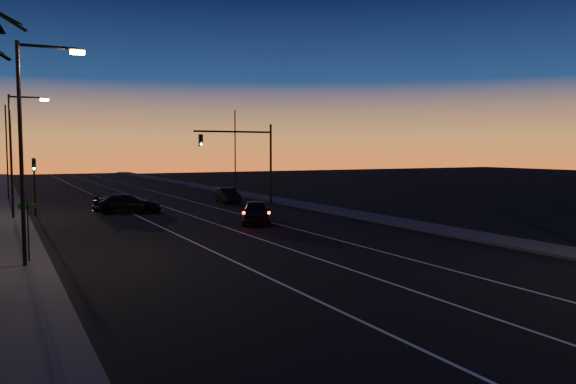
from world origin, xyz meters
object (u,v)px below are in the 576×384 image
lead_car (256,212)px  right_car (227,195)px  signal_mast (246,150)px  cross_car (128,204)px

lead_car → right_car: lead_car is taller
signal_mast → lead_car: size_ratio=1.36×
signal_mast → right_car: size_ratio=1.71×
right_car → cross_car: (-9.69, -4.47, 0.05)m
lead_car → cross_car: lead_car is taller
right_car → cross_car: cross_car is taller
signal_mast → cross_car: 11.34m
right_car → signal_mast: bearing=-74.4°
right_car → cross_car: bearing=-155.2°
signal_mast → right_car: signal_mast is taller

